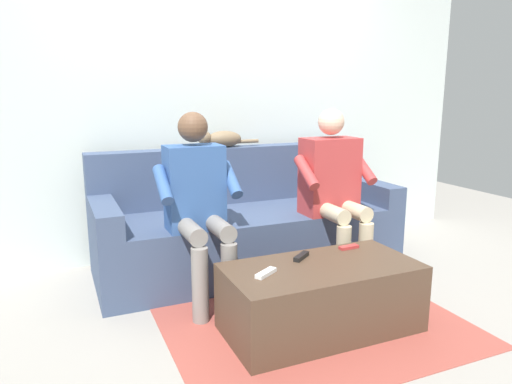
{
  "coord_description": "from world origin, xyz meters",
  "views": [
    {
      "loc": [
        1.32,
        3.08,
        1.32
      ],
      "look_at": [
        0.0,
        0.05,
        0.62
      ],
      "focal_mm": 33.08,
      "sensor_mm": 36.0,
      "label": 1
    }
  ],
  "objects_px": {
    "person_right_seated": "(198,198)",
    "remote_red": "(349,247)",
    "person_left_seated": "(334,184)",
    "remote_white": "(266,273)",
    "couch": "(246,227)",
    "remote_black": "(301,256)",
    "cat_on_backrest": "(221,139)",
    "coffee_table": "(321,298)"
  },
  "relations": [
    {
      "from": "remote_red",
      "to": "coffee_table",
      "type": "bearing_deg",
      "value": -152.04
    },
    {
      "from": "remote_black",
      "to": "person_right_seated",
      "type": "bearing_deg",
      "value": 93.3
    },
    {
      "from": "remote_white",
      "to": "person_left_seated",
      "type": "bearing_deg",
      "value": -173.37
    },
    {
      "from": "person_left_seated",
      "to": "person_right_seated",
      "type": "distance_m",
      "value": 1.01
    },
    {
      "from": "person_left_seated",
      "to": "remote_white",
      "type": "bearing_deg",
      "value": 39.2
    },
    {
      "from": "coffee_table",
      "to": "person_right_seated",
      "type": "distance_m",
      "value": 0.96
    },
    {
      "from": "coffee_table",
      "to": "person_right_seated",
      "type": "relative_size",
      "value": 0.9
    },
    {
      "from": "remote_red",
      "to": "remote_black",
      "type": "distance_m",
      "value": 0.36
    },
    {
      "from": "couch",
      "to": "remote_red",
      "type": "xyz_separation_m",
      "value": [
        -0.3,
        0.93,
        0.08
      ]
    },
    {
      "from": "couch",
      "to": "person_right_seated",
      "type": "xyz_separation_m",
      "value": [
        0.51,
        0.44,
        0.36
      ]
    },
    {
      "from": "couch",
      "to": "remote_black",
      "type": "relative_size",
      "value": 15.54
    },
    {
      "from": "person_right_seated",
      "to": "remote_white",
      "type": "relative_size",
      "value": 8.12
    },
    {
      "from": "person_right_seated",
      "to": "remote_black",
      "type": "relative_size",
      "value": 8.33
    },
    {
      "from": "person_right_seated",
      "to": "remote_red",
      "type": "bearing_deg",
      "value": 148.95
    },
    {
      "from": "remote_white",
      "to": "coffee_table",
      "type": "bearing_deg",
      "value": 148.51
    },
    {
      "from": "couch",
      "to": "person_left_seated",
      "type": "distance_m",
      "value": 0.75
    },
    {
      "from": "cat_on_backrest",
      "to": "remote_red",
      "type": "xyz_separation_m",
      "value": [
        -0.4,
        1.21,
        -0.57
      ]
    },
    {
      "from": "coffee_table",
      "to": "person_right_seated",
      "type": "bearing_deg",
      "value": -52.75
    },
    {
      "from": "coffee_table",
      "to": "remote_black",
      "type": "bearing_deg",
      "value": -69.13
    },
    {
      "from": "remote_red",
      "to": "remote_black",
      "type": "relative_size",
      "value": 0.88
    },
    {
      "from": "couch",
      "to": "person_left_seated",
      "type": "relative_size",
      "value": 1.86
    },
    {
      "from": "couch",
      "to": "cat_on_backrest",
      "type": "relative_size",
      "value": 4.43
    },
    {
      "from": "person_left_seated",
      "to": "cat_on_backrest",
      "type": "xyz_separation_m",
      "value": [
        0.6,
        -0.7,
        0.28
      ]
    },
    {
      "from": "cat_on_backrest",
      "to": "remote_white",
      "type": "distance_m",
      "value": 1.53
    },
    {
      "from": "couch",
      "to": "person_right_seated",
      "type": "height_order",
      "value": "person_right_seated"
    },
    {
      "from": "cat_on_backrest",
      "to": "person_right_seated",
      "type": "bearing_deg",
      "value": 60.61
    },
    {
      "from": "person_left_seated",
      "to": "coffee_table",
      "type": "bearing_deg",
      "value": 53.65
    },
    {
      "from": "person_left_seated",
      "to": "remote_white",
      "type": "relative_size",
      "value": 8.15
    },
    {
      "from": "couch",
      "to": "person_left_seated",
      "type": "height_order",
      "value": "person_left_seated"
    },
    {
      "from": "couch",
      "to": "coffee_table",
      "type": "height_order",
      "value": "couch"
    },
    {
      "from": "person_right_seated",
      "to": "cat_on_backrest",
      "type": "relative_size",
      "value": 2.38
    },
    {
      "from": "coffee_table",
      "to": "person_left_seated",
      "type": "xyz_separation_m",
      "value": [
        -0.51,
        -0.69,
        0.49
      ]
    },
    {
      "from": "person_right_seated",
      "to": "remote_white",
      "type": "xyz_separation_m",
      "value": [
        -0.16,
        0.67,
        -0.28
      ]
    },
    {
      "from": "remote_white",
      "to": "remote_black",
      "type": "distance_m",
      "value": 0.33
    },
    {
      "from": "remote_black",
      "to": "remote_red",
      "type": "bearing_deg",
      "value": -30.88
    },
    {
      "from": "person_left_seated",
      "to": "person_right_seated",
      "type": "bearing_deg",
      "value": 1.25
    },
    {
      "from": "couch",
      "to": "remote_red",
      "type": "distance_m",
      "value": 0.98
    },
    {
      "from": "remote_white",
      "to": "remote_red",
      "type": "relative_size",
      "value": 1.17
    },
    {
      "from": "cat_on_backrest",
      "to": "remote_white",
      "type": "height_order",
      "value": "cat_on_backrest"
    },
    {
      "from": "person_right_seated",
      "to": "remote_black",
      "type": "xyz_separation_m",
      "value": [
        -0.45,
        0.53,
        -0.28
      ]
    },
    {
      "from": "person_left_seated",
      "to": "remote_black",
      "type": "distance_m",
      "value": 0.83
    },
    {
      "from": "coffee_table",
      "to": "cat_on_backrest",
      "type": "bearing_deg",
      "value": -85.93
    }
  ]
}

